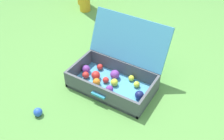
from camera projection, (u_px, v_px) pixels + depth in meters
name	position (u px, v px, depth m)	size (l,w,h in m)	color
ground_plane	(119.00, 94.00, 1.95)	(16.00, 16.00, 0.00)	#569342
open_suitcase	(116.00, 72.00, 1.98)	(0.63, 0.52, 0.47)	#4799C6
stray_ball_on_grass	(38.00, 112.00, 1.77)	(0.06, 0.06, 0.06)	blue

